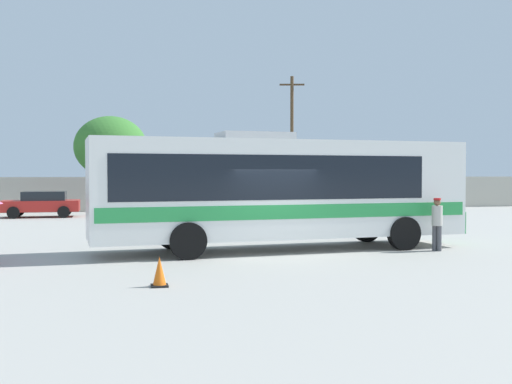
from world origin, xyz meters
TOP-DOWN VIEW (x-y plane):
  - ground_plane at (0.00, 10.00)m, footprint 300.00×300.00m
  - perimeter_wall at (0.00, 22.05)m, footprint 80.00×0.30m
  - coach_bus_white_green at (0.37, 1.22)m, footprint 11.87×3.64m
  - attendant_by_bus_door at (5.11, -0.04)m, footprint 0.46×0.46m
  - parked_car_second_red at (-8.62, 17.71)m, footprint 4.11×2.04m
  - parked_car_third_red at (-2.86, 17.94)m, footprint 4.23×2.21m
  - utility_pole_near at (7.72, 25.55)m, footprint 1.78×0.53m
  - roadside_tree_midleft at (-5.07, 24.64)m, footprint 4.79×4.79m
  - traffic_cone_on_apron at (-3.57, -4.15)m, footprint 0.36×0.36m

SIDE VIEW (x-z plane):
  - ground_plane at x=0.00m, z-range 0.00..0.00m
  - traffic_cone_on_apron at x=-3.57m, z-range -0.01..0.63m
  - parked_car_second_red at x=-8.62m, z-range 0.05..1.46m
  - parked_car_third_red at x=-2.86m, z-range 0.04..1.55m
  - attendant_by_bus_door at x=5.11m, z-range 0.11..1.74m
  - perimeter_wall at x=0.00m, z-range 0.00..2.16m
  - coach_bus_white_green at x=0.37m, z-range 0.12..3.75m
  - roadside_tree_midleft at x=-5.07m, z-range 1.05..7.24m
  - utility_pole_near at x=7.72m, z-range 0.19..9.59m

